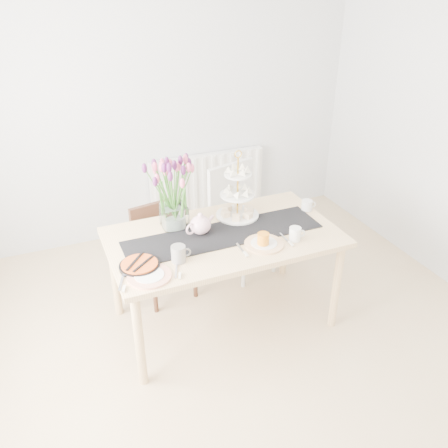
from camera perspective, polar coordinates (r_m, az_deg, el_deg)
name	(u,v)px	position (r m, az deg, el deg)	size (l,w,h in m)	color
room_shell	(265,203)	(2.52, 4.99, 2.56)	(4.50, 4.50, 4.50)	tan
radiator	(207,182)	(4.88, -2.01, 5.06)	(1.20, 0.08, 0.60)	white
dining_table	(224,244)	(3.35, -0.04, -2.44)	(1.60, 0.90, 0.75)	tan
chair_brown	(159,244)	(3.85, -7.80, -2.43)	(0.46, 0.46, 0.76)	#392015
chair_white	(240,211)	(4.06, 1.90, 1.61)	(0.58, 0.58, 0.95)	silver
table_runner	(224,234)	(3.31, -0.04, -1.25)	(1.40, 0.35, 0.01)	black
tulip_vase	(172,183)	(3.28, -6.24, 4.87)	(0.63, 0.63, 0.53)	silver
cake_stand	(237,200)	(3.49, 1.63, 2.85)	(0.32, 0.32, 0.47)	gold
teapot	(200,225)	(3.29, -2.85, -0.11)	(0.24, 0.19, 0.16)	white
cream_jug	(307,205)	(3.68, 9.93, 2.23)	(0.08, 0.08, 0.08)	silver
tart_tin	(140,265)	(3.01, -10.12, -4.92)	(0.26, 0.26, 0.03)	black
mug_grey	(178,254)	(3.01, -5.50, -3.60)	(0.09, 0.09, 0.11)	gray
mug_white	(295,234)	(3.26, 8.54, -1.20)	(0.08, 0.08, 0.10)	white
mug_orange	(263,240)	(3.17, 4.73, -1.92)	(0.08, 0.08, 0.10)	orange
plate_left	(149,276)	(2.91, -8.97, -6.20)	(0.27, 0.27, 0.01)	silver
plate_right	(264,244)	(3.20, 4.83, -2.42)	(0.27, 0.27, 0.01)	silver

